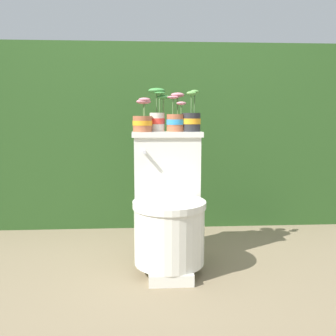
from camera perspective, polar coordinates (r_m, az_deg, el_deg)
name	(u,v)px	position (r m, az deg, el deg)	size (l,w,h in m)	color
ground_plane	(171,273)	(2.16, 0.39, -15.67)	(12.00, 12.00, 0.00)	#75664C
hedge_backdrop	(160,134)	(3.37, -1.24, 5.19)	(2.92, 1.08, 1.40)	#284C1E
toilet	(168,209)	(2.13, 0.05, -6.23)	(0.41, 0.55, 0.77)	silver
potted_plant_left	(143,120)	(2.19, -3.88, 7.27)	(0.11, 0.12, 0.20)	#9E5638
potted_plant_midleft	(158,114)	(2.23, -1.60, 8.17)	(0.13, 0.09, 0.25)	beige
potted_plant_middle	(176,119)	(2.22, 1.22, 7.48)	(0.11, 0.11, 0.23)	#9E5638
potted_plant_midright	(191,120)	(2.22, 3.54, 7.32)	(0.11, 0.11, 0.24)	#262628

